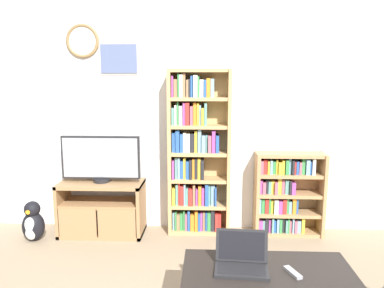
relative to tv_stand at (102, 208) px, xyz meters
name	(u,v)px	position (x,y,z in m)	size (l,w,h in m)	color
wall_back	(187,114)	(0.93, 0.28, 1.01)	(5.62, 0.09, 2.60)	silver
tv_stand	(102,208)	(0.00, 0.00, 0.00)	(0.91, 0.42, 0.59)	#9E754C
television	(101,159)	(0.00, 0.03, 0.55)	(0.85, 0.18, 0.51)	black
bookshelf_tall	(196,155)	(1.04, 0.12, 0.58)	(0.67, 0.26, 1.80)	tan
bookshelf_short	(285,194)	(2.01, 0.11, 0.16)	(0.74, 0.27, 0.91)	tan
coffee_table	(268,277)	(1.57, -1.54, 0.10)	(1.14, 0.59, 0.43)	black
laptop	(242,260)	(1.39, -1.51, 0.20)	(0.37, 0.28, 0.24)	#232326
remote_near_laptop	(293,272)	(1.72, -1.58, 0.15)	(0.10, 0.16, 0.02)	#99999E
penguin_figurine	(33,223)	(-0.68, -0.21, -0.10)	(0.23, 0.21, 0.43)	black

